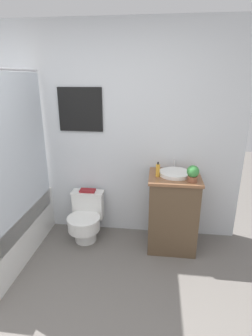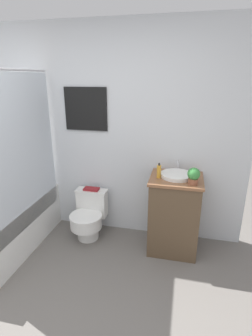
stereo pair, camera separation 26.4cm
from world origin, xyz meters
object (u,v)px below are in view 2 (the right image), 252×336
at_px(soap_bottle, 159,171).
at_px(potted_plant, 194,176).
at_px(sink, 177,175).
at_px(book_on_tank, 91,189).
at_px(toilet, 89,216).

bearing_deg(soap_bottle, potted_plant, -16.29).
xyz_separation_m(sink, soap_bottle, (-0.19, -0.07, 0.05)).
distance_m(sink, book_on_tank, 1.09).
distance_m(sink, potted_plant, 0.25).
distance_m(soap_bottle, potted_plant, 0.37).
bearing_deg(potted_plant, sink, 134.60).
relative_size(soap_bottle, book_on_tank, 0.87).
bearing_deg(book_on_tank, potted_plant, -13.72).
relative_size(soap_bottle, potted_plant, 0.94).
xyz_separation_m(potted_plant, book_on_tank, (-1.20, 0.29, -0.39)).
bearing_deg(sink, potted_plant, -45.40).
height_order(toilet, book_on_tank, book_on_tank).
xyz_separation_m(soap_bottle, potted_plant, (0.36, -0.10, 0.02)).
bearing_deg(sink, book_on_tank, 173.21).
distance_m(soap_bottle, book_on_tank, 0.94).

